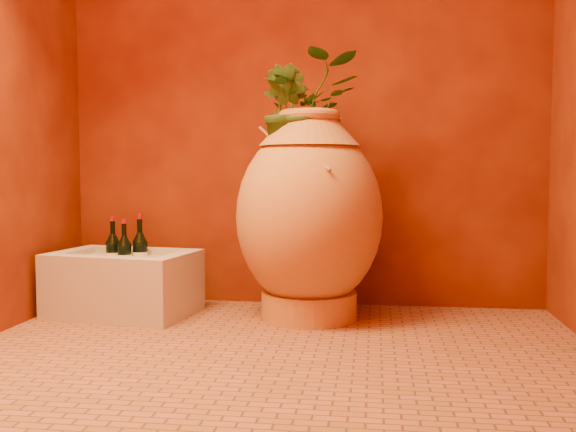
# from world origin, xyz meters

# --- Properties ---
(floor) EXTENTS (2.50, 2.50, 0.00)m
(floor) POSITION_xyz_m (0.00, 0.00, 0.00)
(floor) COLOR #9C5133
(floor) RESTS_ON ground
(wall_back) EXTENTS (2.50, 0.02, 2.50)m
(wall_back) POSITION_xyz_m (0.00, 1.00, 1.25)
(wall_back) COLOR #501104
(wall_back) RESTS_ON ground
(amphora) EXTENTS (0.92, 0.92, 1.00)m
(amphora) POSITION_xyz_m (0.07, 0.65, 0.50)
(amphora) COLOR #BA7634
(amphora) RESTS_ON floor
(stone_basin) EXTENTS (0.73, 0.56, 0.31)m
(stone_basin) POSITION_xyz_m (-0.85, 0.62, 0.15)
(stone_basin) COLOR beige
(stone_basin) RESTS_ON floor
(wine_bottle_a) EXTENTS (0.07, 0.07, 0.30)m
(wine_bottle_a) POSITION_xyz_m (-0.86, 0.66, 0.28)
(wine_bottle_a) COLOR black
(wine_bottle_a) RESTS_ON stone_basin
(wine_bottle_b) EXTENTS (0.08, 0.08, 0.31)m
(wine_bottle_b) POSITION_xyz_m (-0.94, 0.70, 0.28)
(wine_bottle_b) COLOR black
(wine_bottle_b) RESTS_ON stone_basin
(wine_bottle_c) EXTENTS (0.08, 0.08, 0.32)m
(wine_bottle_c) POSITION_xyz_m (-0.79, 0.70, 0.29)
(wine_bottle_c) COLOR black
(wine_bottle_c) RESTS_ON stone_basin
(wall_tap) EXTENTS (0.08, 0.17, 0.18)m
(wall_tap) POSITION_xyz_m (0.05, 0.91, 0.79)
(wall_tap) COLOR #AF8528
(wall_tap) RESTS_ON wall_back
(plant_main) EXTENTS (0.59, 0.55, 0.52)m
(plant_main) POSITION_xyz_m (0.06, 0.68, 1.00)
(plant_main) COLOR #26491A
(plant_main) RESTS_ON amphora
(plant_side) EXTENTS (0.29, 0.28, 0.40)m
(plant_side) POSITION_xyz_m (-0.04, 0.59, 0.99)
(plant_side) COLOR #26491A
(plant_side) RESTS_ON amphora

